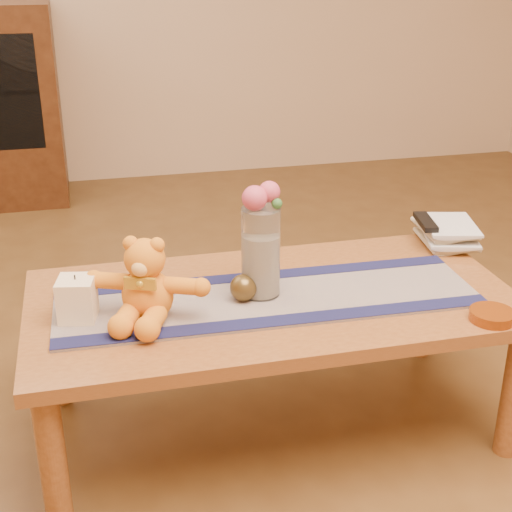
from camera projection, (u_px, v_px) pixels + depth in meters
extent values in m
plane|color=#503316|center=(271.00, 424.00, 2.28)|extent=(5.50, 5.50, 0.00)
cube|color=brown|center=(273.00, 302.00, 2.11)|extent=(1.40, 0.70, 0.04)
cylinder|color=brown|center=(53.00, 462.00, 1.81)|extent=(0.07, 0.07, 0.41)
cylinder|color=brown|center=(55.00, 346.00, 2.32)|extent=(0.07, 0.07, 0.41)
cylinder|color=brown|center=(424.00, 303.00, 2.60)|extent=(0.07, 0.07, 0.41)
cube|color=#1E1A4B|center=(268.00, 298.00, 2.08)|extent=(1.21, 0.38, 0.01)
cube|color=#15173F|center=(281.00, 320.00, 1.95)|extent=(1.20, 0.09, 0.00)
cube|color=#15173F|center=(258.00, 276.00, 2.21)|extent=(1.20, 0.09, 0.00)
cube|color=#FFE9BB|center=(77.00, 299.00, 1.94)|extent=(0.11, 0.11, 0.11)
cylinder|color=black|center=(75.00, 277.00, 1.92)|extent=(0.00, 0.00, 0.01)
cylinder|color=silver|center=(261.00, 252.00, 2.05)|extent=(0.11, 0.11, 0.26)
cylinder|color=beige|center=(261.00, 265.00, 2.07)|extent=(0.09, 0.09, 0.18)
sphere|color=#C0435B|center=(255.00, 198.00, 1.97)|extent=(0.07, 0.07, 0.07)
sphere|color=#C0435B|center=(269.00, 192.00, 1.99)|extent=(0.06, 0.06, 0.06)
sphere|color=#5157B1|center=(261.00, 195.00, 2.02)|extent=(0.04, 0.04, 0.04)
sphere|color=#5157B1|center=(249.00, 200.00, 2.00)|extent=(0.04, 0.04, 0.04)
sphere|color=#33662D|center=(277.00, 204.00, 1.98)|extent=(0.03, 0.03, 0.03)
sphere|color=#503D1A|center=(243.00, 288.00, 2.05)|extent=(0.09, 0.09, 0.08)
imported|color=beige|center=(423.00, 241.00, 2.46)|extent=(0.19, 0.24, 0.02)
imported|color=beige|center=(425.00, 237.00, 2.45)|extent=(0.22, 0.26, 0.02)
imported|color=beige|center=(422.00, 231.00, 2.45)|extent=(0.18, 0.24, 0.02)
imported|color=beige|center=(426.00, 226.00, 2.44)|extent=(0.21, 0.26, 0.02)
cube|color=black|center=(426.00, 222.00, 2.42)|extent=(0.07, 0.17, 0.02)
cylinder|color=#BF5914|center=(492.00, 316.00, 1.96)|extent=(0.14, 0.14, 0.03)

